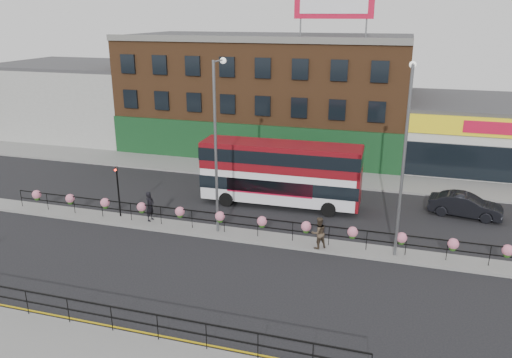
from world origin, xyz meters
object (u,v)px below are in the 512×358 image
(pedestrian_a, at_px, (150,206))
(pedestrian_b, at_px, (319,233))
(double_decker_bus, at_px, (281,168))
(car, at_px, (465,205))
(lamp_column_west, at_px, (217,133))
(lamp_column_east, at_px, (405,146))

(pedestrian_a, distance_m, pedestrian_b, 10.42)
(double_decker_bus, relative_size, car, 2.29)
(lamp_column_west, distance_m, lamp_column_east, 9.90)
(pedestrian_a, height_order, pedestrian_b, pedestrian_a)
(car, relative_size, lamp_column_west, 0.47)
(pedestrian_b, bearing_deg, double_decker_bus, -96.66)
(pedestrian_a, xyz_separation_m, pedestrian_b, (10.39, -0.81, -0.04))
(double_decker_bus, relative_size, lamp_column_west, 1.08)
(double_decker_bus, distance_m, lamp_column_east, 9.82)
(pedestrian_a, distance_m, lamp_column_west, 6.56)
(double_decker_bus, relative_size, pedestrian_a, 5.70)
(double_decker_bus, distance_m, lamp_column_west, 6.59)
(car, height_order, lamp_column_west, lamp_column_west)
(car, relative_size, lamp_column_east, 0.47)
(double_decker_bus, height_order, car, double_decker_bus)
(pedestrian_b, bearing_deg, pedestrian_a, -41.96)
(pedestrian_b, height_order, lamp_column_east, lamp_column_east)
(pedestrian_a, xyz_separation_m, lamp_column_east, (14.35, -0.22, 4.86))
(double_decker_bus, distance_m, pedestrian_a, 8.68)
(pedestrian_a, height_order, lamp_column_east, lamp_column_east)
(pedestrian_b, relative_size, lamp_column_west, 0.18)
(car, distance_m, pedestrian_a, 19.49)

